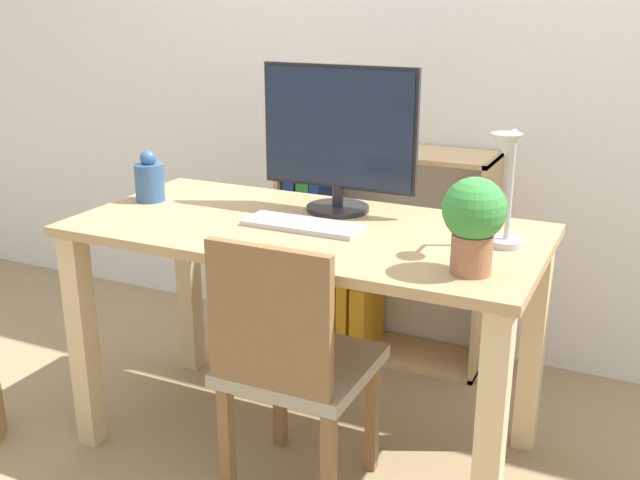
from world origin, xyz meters
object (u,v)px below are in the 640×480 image
(desk_lamp, at_px, (507,180))
(bookshelf, at_px, (349,266))
(vase, at_px, (150,180))
(potted_plant, at_px, (474,219))
(chair, at_px, (291,361))
(monitor, at_px, (339,134))
(keyboard, at_px, (304,225))

(desk_lamp, bearing_deg, bookshelf, 135.70)
(vase, height_order, potted_plant, potted_plant)
(vase, relative_size, chair, 0.21)
(monitor, relative_size, keyboard, 1.42)
(keyboard, xyz_separation_m, chair, (0.08, -0.25, -0.32))
(monitor, distance_m, desk_lamp, 0.60)
(keyboard, xyz_separation_m, potted_plant, (0.55, -0.17, 0.13))
(vase, distance_m, potted_plant, 1.18)
(vase, xyz_separation_m, desk_lamp, (1.19, -0.03, 0.13))
(monitor, xyz_separation_m, desk_lamp, (0.57, -0.19, -0.05))
(bookshelf, bearing_deg, monitor, -71.02)
(vase, height_order, chair, vase)
(desk_lamp, bearing_deg, keyboard, -177.16)
(desk_lamp, xyz_separation_m, chair, (-0.50, -0.28, -0.52))
(chair, xyz_separation_m, bookshelf, (-0.26, 1.02, -0.10))
(keyboard, bearing_deg, bookshelf, 102.83)
(keyboard, bearing_deg, monitor, 85.83)
(chair, relative_size, bookshelf, 0.96)
(monitor, height_order, desk_lamp, monitor)
(desk_lamp, distance_m, bookshelf, 1.22)
(monitor, bearing_deg, potted_plant, -35.62)
(keyboard, distance_m, vase, 0.62)
(keyboard, relative_size, vase, 2.09)
(desk_lamp, relative_size, bookshelf, 0.39)
(monitor, bearing_deg, chair, -82.14)
(monitor, xyz_separation_m, keyboard, (-0.02, -0.21, -0.24))
(monitor, distance_m, chair, 0.73)
(vase, distance_m, chair, 0.85)
(vase, height_order, desk_lamp, desk_lamp)
(keyboard, xyz_separation_m, vase, (-0.61, 0.06, 0.07))
(vase, xyz_separation_m, potted_plant, (1.16, -0.22, 0.07))
(keyboard, relative_size, bookshelf, 0.42)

